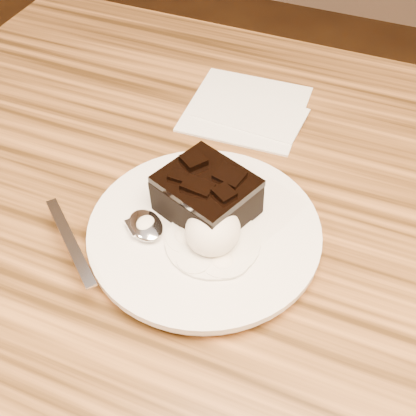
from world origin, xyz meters
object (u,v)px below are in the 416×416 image
at_px(napkin, 246,108).
at_px(spoon, 146,226).
at_px(dining_table, 283,399).
at_px(plate, 204,234).
at_px(brownie, 207,197).
at_px(ice_cream_scoop, 213,230).

bearing_deg(napkin, spoon, -94.11).
height_order(dining_table, napkin, napkin).
bearing_deg(plate, brownie, 106.55).
bearing_deg(brownie, napkin, 97.96).
distance_m(brownie, napkin, 0.22).
height_order(plate, napkin, plate).
relative_size(plate, brownie, 2.71).
relative_size(ice_cream_scoop, napkin, 0.38).
height_order(brownie, ice_cream_scoop, same).
relative_size(dining_table, napkin, 7.88).
height_order(dining_table, spoon, spoon).
bearing_deg(ice_cream_scoop, dining_table, 25.95).
xyz_separation_m(plate, spoon, (-0.05, -0.03, 0.02)).
bearing_deg(napkin, plate, -81.19).
bearing_deg(napkin, dining_table, -52.56).
distance_m(plate, brownie, 0.04).
xyz_separation_m(dining_table, ice_cream_scoop, (-0.10, -0.05, 0.41)).
bearing_deg(plate, ice_cream_scoop, -44.50).
height_order(dining_table, brownie, brownie).
xyz_separation_m(ice_cream_scoop, napkin, (-0.05, 0.25, -0.04)).
distance_m(plate, napkin, 0.24).
xyz_separation_m(dining_table, napkin, (-0.15, 0.20, 0.38)).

